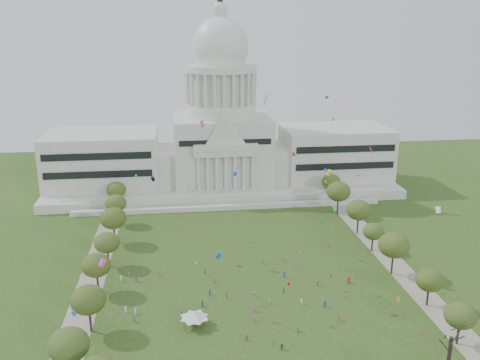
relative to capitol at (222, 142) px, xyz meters
The scene contains 33 objects.
ground 115.76m from the capitol, 90.00° to the right, with size 400.00×400.00×0.00m, color #2D4818.
capitol is the anchor object (origin of this frame).
path_left 98.93m from the capitol, 119.87° to the right, with size 8.00×160.00×0.04m, color gray.
path_right 98.93m from the capitol, 60.13° to the right, with size 8.00×160.00×0.04m, color gray.
row_tree_l_0 143.26m from the capitol, 108.50° to the right, with size 8.85×8.85×12.59m.
row_tree_r_0 141.31m from the capitol, 71.35° to the right, with size 7.67×7.67×10.91m.
row_tree_l_1 125.32m from the capitol, 110.71° to the right, with size 8.86×8.86×12.59m.
row_tree_r_1 125.12m from the capitol, 68.16° to the right, with size 7.58×7.58×10.78m.
row_tree_l_2 107.19m from the capitol, 115.07° to the right, with size 8.42×8.42×11.97m.
row_tree_r_2 106.56m from the capitol, 65.33° to the right, with size 9.55×9.55×13.58m.
row_tree_l_3 92.14m from the capitol, 118.96° to the right, with size 8.12×8.12×11.55m.
row_tree_r_3 91.98m from the capitol, 60.70° to the right, with size 7.01×7.01×9.98m.
row_tree_l_4 76.50m from the capitol, 125.78° to the right, with size 9.29×9.29×13.21m.
row_tree_r_4 78.81m from the capitol, 54.84° to the right, with size 9.19×9.19×13.06m.
row_tree_l_5 63.64m from the capitol, 136.72° to the right, with size 8.33×8.33×11.85m.
row_tree_r_5 62.67m from the capitol, 44.94° to the right, with size 9.82×9.82×13.96m.
row_tree_l_6 54.69m from the capitol, 152.45° to the right, with size 8.19×8.19×11.64m.
row_tree_r_6 54.32m from the capitol, 28.99° to the right, with size 8.42×8.42×11.97m.
big_bare_tree 147.23m from the capitol, 74.98° to the right, with size 6.00×5.00×12.80m.
event_tent 120.26m from the capitol, 98.72° to the right, with size 9.84×9.84×4.34m.
person_0 106.60m from the capitol, 73.92° to the right, with size 1.01×0.66×2.07m, color #B21E1E.
person_2 105.25m from the capitol, 79.27° to the right, with size 0.91×0.56×1.87m, color olive.
person_3 113.18m from the capitol, 83.86° to the right, with size 1.15×0.60×1.79m, color silver.
person_4 111.13m from the capitol, 88.34° to the right, with size 1.10×0.60×1.87m, color silver.
person_5 106.83m from the capitol, 90.28° to the right, with size 1.63×0.64×1.76m, color silver.
person_6 125.46m from the capitol, 86.37° to the right, with size 0.74×0.48×1.51m, color #4C4C51.
person_7 127.27m from the capitol, 92.54° to the right, with size 0.63×0.46×1.73m, color #4C4C51.
person_8 106.84m from the capitol, 94.61° to the right, with size 0.80×0.49×1.64m, color #994C8C.
person_9 123.48m from the capitol, 80.70° to the right, with size 1.05×0.54×1.63m, color #B21E1E.
person_10 106.31m from the capitol, 85.43° to the right, with size 0.98×0.54×1.68m, color #33723F.
person_11 131.95m from the capitol, 89.02° to the right, with size 1.56×0.62×1.68m, color #33723F.
distant_crowd 103.61m from the capitol, 97.02° to the right, with size 57.51×34.88×1.90m.
kite_swarm 105.93m from the capitol, 87.60° to the right, with size 86.76×99.81×59.10m.
Camera 1 is at (-20.78, -118.73, 73.79)m, focal length 38.00 mm.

